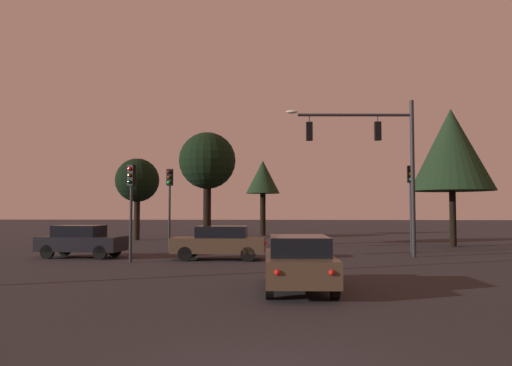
% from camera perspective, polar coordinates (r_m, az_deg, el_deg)
% --- Properties ---
extents(ground_plane, '(168.00, 168.00, 0.00)m').
position_cam_1_polar(ground_plane, '(31.15, 3.03, -7.22)').
color(ground_plane, '#262326').
rests_on(ground_plane, ground).
extents(traffic_signal_mast_arm, '(6.19, 0.64, 7.56)m').
position_cam_1_polar(traffic_signal_mast_arm, '(24.94, 13.70, 3.56)').
color(traffic_signal_mast_arm, '#232326').
rests_on(traffic_signal_mast_arm, ground).
extents(traffic_light_corner_left, '(0.32, 0.36, 4.58)m').
position_cam_1_polar(traffic_light_corner_left, '(27.63, 17.15, -0.90)').
color(traffic_light_corner_left, '#232326').
rests_on(traffic_light_corner_left, ground).
extents(traffic_light_corner_right, '(0.34, 0.37, 4.47)m').
position_cam_1_polar(traffic_light_corner_right, '(27.61, -9.80, -1.14)').
color(traffic_light_corner_right, '#232326').
rests_on(traffic_light_corner_right, ground).
extents(traffic_light_median, '(0.37, 0.39, 4.19)m').
position_cam_1_polar(traffic_light_median, '(22.22, -14.01, -1.12)').
color(traffic_light_median, '#232326').
rests_on(traffic_light_median, ground).
extents(car_nearside_lane, '(2.00, 4.46, 1.52)m').
position_cam_1_polar(car_nearside_lane, '(14.26, 4.86, -8.91)').
color(car_nearside_lane, '#473828').
rests_on(car_nearside_lane, ground).
extents(car_crossing_left, '(4.12, 2.09, 1.52)m').
position_cam_1_polar(car_crossing_left, '(25.21, -19.24, -6.22)').
color(car_crossing_left, black).
rests_on(car_crossing_left, ground).
extents(car_crossing_right, '(4.27, 1.72, 1.52)m').
position_cam_1_polar(car_crossing_right, '(22.93, -4.17, -6.71)').
color(car_crossing_right, '#473828').
rests_on(car_crossing_right, ground).
extents(tree_behind_sign, '(3.29, 3.29, 6.15)m').
position_cam_1_polar(tree_behind_sign, '(38.91, -13.34, 0.24)').
color(tree_behind_sign, black).
rests_on(tree_behind_sign, ground).
extents(tree_left_far, '(5.10, 5.10, 8.56)m').
position_cam_1_polar(tree_left_far, '(33.44, 21.32, 3.53)').
color(tree_left_far, black).
rests_on(tree_left_far, ground).
extents(tree_right_cluster, '(3.46, 3.46, 6.99)m').
position_cam_1_polar(tree_right_cluster, '(30.76, -5.55, 2.42)').
color(tree_right_cluster, black).
rests_on(tree_right_cluster, ground).
extents(tree_lot_edge, '(2.98, 2.98, 6.62)m').
position_cam_1_polar(tree_lot_edge, '(44.20, 0.78, 0.56)').
color(tree_lot_edge, black).
rests_on(tree_lot_edge, ground).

